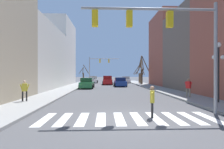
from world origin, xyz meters
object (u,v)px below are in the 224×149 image
object	(u,v)px
traffic_signal_near	(166,30)
car_at_intersection	(126,80)
pedestrian_crossing_street	(188,86)
street_tree_right_mid	(139,76)
car_parked_left_near	(94,80)
car_parked_right_mid	(87,83)
pedestrian_on_left_sidewalk	(25,89)
car_parked_right_far	(120,82)
street_tree_right_near	(84,75)
street_lamp_right_corner	(219,60)
street_tree_right_far	(140,73)
car_driving_toward_lane	(107,80)
street_tree_left_near	(142,70)
traffic_signal_far	(98,64)
pedestrian_near_right_corner	(152,99)

from	to	relation	value
traffic_signal_near	car_at_intersection	xyz separation A→B (m)	(1.88, 33.51, -3.77)
car_at_intersection	pedestrian_crossing_street	world-z (taller)	pedestrian_crossing_street
pedestrian_crossing_street	street_tree_right_mid	distance (m)	25.21
car_parked_left_near	car_parked_right_mid	world-z (taller)	car_parked_left_near
car_parked_left_near	street_tree_right_mid	distance (m)	11.05
pedestrian_on_left_sidewalk	car_parked_right_far	bearing A→B (deg)	46.58
traffic_signal_near	street_tree_right_near	bearing A→B (deg)	104.05
street_lamp_right_corner	car_at_intersection	xyz separation A→B (m)	(-3.02, 30.52, -2.45)
street_tree_right_mid	car_parked_right_mid	bearing A→B (deg)	-128.47
traffic_signal_near	car_parked_right_mid	distance (m)	19.05
street_tree_right_far	traffic_signal_near	bearing A→B (deg)	-98.95
street_lamp_right_corner	car_driving_toward_lane	bearing A→B (deg)	107.87
street_tree_left_near	car_parked_right_mid	bearing A→B (deg)	-142.39
street_lamp_right_corner	pedestrian_crossing_street	world-z (taller)	street_lamp_right_corner
car_at_intersection	street_tree_right_near	size ratio (longest dim) A/B	1.13
traffic_signal_far	street_lamp_right_corner	distance (m)	31.41
traffic_signal_near	street_tree_right_far	size ratio (longest dim) A/B	1.59
traffic_signal_near	car_parked_left_near	bearing A→B (deg)	100.10
car_at_intersection	pedestrian_on_left_sidewalk	bearing A→B (deg)	159.28
street_tree_right_far	street_tree_right_near	bearing A→B (deg)	155.75
traffic_signal_near	street_lamp_right_corner	bearing A→B (deg)	31.36
pedestrian_near_right_corner	pedestrian_on_left_sidewalk	world-z (taller)	pedestrian_on_left_sidewalk
car_driving_toward_lane	car_at_intersection	world-z (taller)	car_driving_toward_lane
traffic_signal_near	car_parked_right_mid	world-z (taller)	traffic_signal_near
pedestrian_crossing_street	street_lamp_right_corner	bearing A→B (deg)	-15.76
traffic_signal_far	car_at_intersection	size ratio (longest dim) A/B	1.48
traffic_signal_near	car_parked_right_far	world-z (taller)	traffic_signal_near
traffic_signal_near	traffic_signal_far	xyz separation A→B (m)	(-4.83, 32.83, 0.05)
car_parked_right_far	street_tree_right_far	distance (m)	8.41
pedestrian_crossing_street	car_at_intersection	bearing A→B (deg)	152.86
car_at_intersection	pedestrian_on_left_sidewalk	distance (m)	31.46
street_tree_left_near	traffic_signal_near	bearing A→B (deg)	-99.30
street_lamp_right_corner	car_at_intersection	size ratio (longest dim) A/B	0.88
traffic_signal_near	street_tree_right_near	distance (m)	34.93
street_tree_right_near	car_at_intersection	bearing A→B (deg)	-1.58
car_driving_toward_lane	street_tree_right_far	distance (m)	7.41
car_parked_left_near	car_parked_right_mid	distance (m)	16.17
car_parked_right_mid	street_tree_right_mid	world-z (taller)	street_tree_right_mid
street_lamp_right_corner	car_parked_left_near	size ratio (longest dim) A/B	0.99
street_lamp_right_corner	car_parked_right_mid	size ratio (longest dim) A/B	0.90
street_tree_right_far	car_parked_right_mid	bearing A→B (deg)	-135.25
car_parked_right_far	street_tree_right_mid	world-z (taller)	street_tree_right_mid
traffic_signal_near	car_driving_toward_lane	world-z (taller)	traffic_signal_near
car_parked_right_mid	traffic_signal_far	bearing A→B (deg)	-4.43
traffic_signal_near	pedestrian_crossing_street	xyz separation A→B (m)	(4.09, 5.84, -3.40)
car_parked_right_mid	car_at_intersection	xyz separation A→B (m)	(7.88, 15.83, -0.00)
car_parked_right_mid	pedestrian_crossing_street	distance (m)	15.56
street_lamp_right_corner	street_tree_right_near	distance (m)	33.60
pedestrian_near_right_corner	pedestrian_on_left_sidewalk	bearing A→B (deg)	-104.97
street_tree_left_near	pedestrian_on_left_sidewalk	bearing A→B (deg)	-122.06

